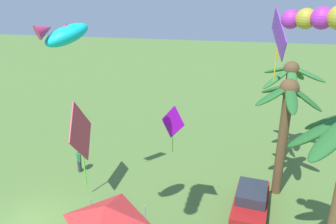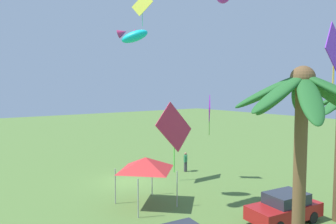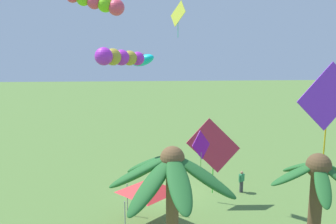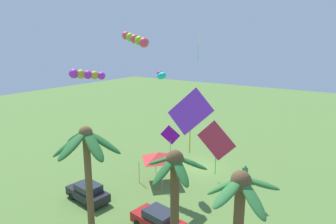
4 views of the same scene
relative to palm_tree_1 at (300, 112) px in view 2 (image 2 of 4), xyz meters
name	(u,v)px [view 2 (image 2 of 4)]	position (x,y,z in m)	size (l,w,h in m)	color
ground_plane	(128,181)	(-0.67, -13.89, -5.99)	(120.00, 120.00, 0.00)	#567A38
palm_tree_1	(300,112)	(0.00, 0.00, 0.00)	(4.78, 4.71, 7.65)	brown
parked_car_1	(284,208)	(-3.56, -2.85, -5.24)	(4.09, 2.21, 1.51)	#A51919
spectator_0	(186,162)	(-5.84, -13.56, -5.17)	(0.45, 0.42, 1.59)	#38383D
festival_tent	(146,164)	(0.88, -9.04, -3.52)	(2.86, 2.86, 2.85)	#9E9EA3
kite_diamond_0	(174,128)	(-3.49, -12.03, -2.08)	(3.70, 0.59, 5.20)	#C12C4B
kite_diamond_1	(334,48)	(-6.43, -2.07, 2.97)	(2.73, 0.59, 3.83)	purple
kite_fish_4	(133,36)	(1.14, -9.93, 3.88)	(1.82, 1.77, 1.06)	#11D0D8
kite_diamond_5	(142,5)	(-1.13, -12.53, 6.49)	(0.84, 1.45, 2.29)	#D6DD3D
kite_diamond_6	(209,110)	(-1.96, -6.75, -0.39)	(1.12, 1.24, 2.29)	purple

